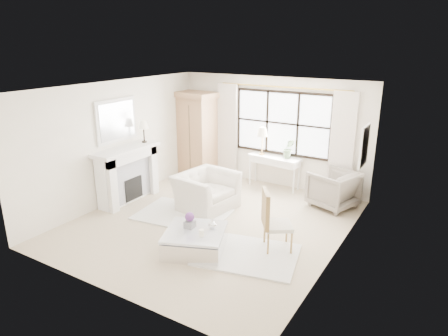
% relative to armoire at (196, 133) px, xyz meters
% --- Properties ---
extents(floor, '(5.50, 5.50, 0.00)m').
position_rel_armoire_xyz_m(floor, '(2.02, -2.38, -1.14)').
color(floor, '#BFAB8D').
rests_on(floor, ground).
extents(ceiling, '(5.50, 5.50, 0.00)m').
position_rel_armoire_xyz_m(ceiling, '(2.02, -2.38, 1.56)').
color(ceiling, white).
rests_on(ceiling, ground).
extents(wall_back, '(5.00, 0.00, 5.00)m').
position_rel_armoire_xyz_m(wall_back, '(2.02, 0.37, 0.21)').
color(wall_back, white).
rests_on(wall_back, ground).
extents(wall_front, '(5.00, 0.00, 5.00)m').
position_rel_armoire_xyz_m(wall_front, '(2.02, -5.13, 0.21)').
color(wall_front, silver).
rests_on(wall_front, ground).
extents(wall_left, '(0.00, 5.50, 5.50)m').
position_rel_armoire_xyz_m(wall_left, '(-0.48, -2.38, 0.21)').
color(wall_left, silver).
rests_on(wall_left, ground).
extents(wall_right, '(0.00, 5.50, 5.50)m').
position_rel_armoire_xyz_m(wall_right, '(4.52, -2.38, 0.21)').
color(wall_right, silver).
rests_on(wall_right, ground).
extents(window_pane, '(2.40, 0.02, 1.50)m').
position_rel_armoire_xyz_m(window_pane, '(2.32, 0.35, 0.46)').
color(window_pane, white).
rests_on(window_pane, wall_back).
extents(window_frame, '(2.50, 0.04, 1.50)m').
position_rel_armoire_xyz_m(window_frame, '(2.32, 0.34, 0.46)').
color(window_frame, black).
rests_on(window_frame, wall_back).
extents(curtain_rod, '(3.30, 0.04, 0.04)m').
position_rel_armoire_xyz_m(curtain_rod, '(2.32, 0.29, 1.33)').
color(curtain_rod, '#B5913F').
rests_on(curtain_rod, wall_back).
extents(curtain_left, '(0.55, 0.10, 2.47)m').
position_rel_armoire_xyz_m(curtain_left, '(0.82, 0.27, 0.10)').
color(curtain_left, beige).
rests_on(curtain_left, ground).
extents(curtain_right, '(0.55, 0.10, 2.47)m').
position_rel_armoire_xyz_m(curtain_right, '(3.82, 0.27, 0.10)').
color(curtain_right, beige).
rests_on(curtain_right, ground).
extents(fireplace, '(0.58, 1.66, 1.26)m').
position_rel_armoire_xyz_m(fireplace, '(-0.26, -2.38, -0.49)').
color(fireplace, white).
rests_on(fireplace, ground).
extents(mirror_frame, '(0.05, 1.15, 0.95)m').
position_rel_armoire_xyz_m(mirror_frame, '(-0.45, -2.38, 0.70)').
color(mirror_frame, silver).
rests_on(mirror_frame, wall_left).
extents(mirror_glass, '(0.02, 1.00, 0.80)m').
position_rel_armoire_xyz_m(mirror_glass, '(-0.42, -2.38, 0.70)').
color(mirror_glass, silver).
rests_on(mirror_glass, wall_left).
extents(art_frame, '(0.04, 0.62, 0.82)m').
position_rel_armoire_xyz_m(art_frame, '(4.49, -0.68, 0.41)').
color(art_frame, white).
rests_on(art_frame, wall_right).
extents(art_canvas, '(0.01, 0.52, 0.72)m').
position_rel_armoire_xyz_m(art_canvas, '(4.47, -0.68, 0.41)').
color(art_canvas, beige).
rests_on(art_canvas, wall_right).
extents(mantel_lamp, '(0.22, 0.22, 0.51)m').
position_rel_armoire_xyz_m(mantel_lamp, '(-0.19, -1.81, 0.51)').
color(mantel_lamp, black).
rests_on(mantel_lamp, fireplace).
extents(armoire, '(1.22, 0.87, 2.24)m').
position_rel_armoire_xyz_m(armoire, '(0.00, 0.00, 0.00)').
color(armoire, tan).
rests_on(armoire, floor).
extents(console_table, '(1.34, 0.59, 0.80)m').
position_rel_armoire_xyz_m(console_table, '(2.24, 0.14, -0.74)').
color(console_table, white).
rests_on(console_table, floor).
extents(console_lamp, '(0.28, 0.28, 0.69)m').
position_rel_armoire_xyz_m(console_lamp, '(1.89, 0.14, 0.22)').
color(console_lamp, '#B3863E').
rests_on(console_lamp, console_table).
extents(orchid_plant, '(0.33, 0.31, 0.48)m').
position_rel_armoire_xyz_m(orchid_plant, '(2.59, 0.16, -0.10)').
color(orchid_plant, '#57724C').
rests_on(orchid_plant, console_table).
extents(side_table, '(0.40, 0.40, 0.51)m').
position_rel_armoire_xyz_m(side_table, '(1.75, -1.18, -0.81)').
color(side_table, white).
rests_on(side_table, floor).
extents(rug_left, '(1.99, 1.52, 0.03)m').
position_rel_armoire_xyz_m(rug_left, '(1.31, -2.41, -1.12)').
color(rug_left, silver).
rests_on(rug_left, floor).
extents(rug_right, '(1.91, 1.60, 0.03)m').
position_rel_armoire_xyz_m(rug_right, '(3.25, -3.16, -1.12)').
color(rug_right, silver).
rests_on(rug_right, floor).
extents(club_armchair, '(1.22, 1.36, 0.79)m').
position_rel_armoire_xyz_m(club_armchair, '(1.53, -1.84, -0.74)').
color(club_armchair, beige).
rests_on(club_armchair, floor).
extents(wingback_chair, '(1.15, 1.13, 0.82)m').
position_rel_armoire_xyz_m(wingback_chair, '(3.86, -0.32, -0.73)').
color(wingback_chair, gray).
rests_on(wingback_chair, floor).
extents(french_chair, '(0.67, 0.67, 1.08)m').
position_rel_armoire_xyz_m(french_chair, '(3.58, -2.71, -0.83)').
color(french_chair, olive).
rests_on(french_chair, floor).
extents(coffee_table, '(1.30, 1.30, 0.38)m').
position_rel_armoire_xyz_m(coffee_table, '(2.39, -3.47, -0.96)').
color(coffee_table, silver).
rests_on(coffee_table, floor).
extents(planter_box, '(0.17, 0.17, 0.12)m').
position_rel_armoire_xyz_m(planter_box, '(2.24, -3.42, -0.70)').
color(planter_box, slate).
rests_on(planter_box, coffee_table).
extents(planter_flowers, '(0.16, 0.16, 0.16)m').
position_rel_armoire_xyz_m(planter_flowers, '(2.24, -3.42, -0.56)').
color(planter_flowers, '#633079').
rests_on(planter_flowers, planter_box).
extents(pillar_candle, '(0.08, 0.08, 0.12)m').
position_rel_armoire_xyz_m(pillar_candle, '(2.60, -3.58, -0.70)').
color(pillar_candle, white).
rests_on(pillar_candle, coffee_table).
extents(coffee_vase, '(0.16, 0.16, 0.16)m').
position_rel_armoire_xyz_m(coffee_vase, '(2.59, -3.24, -0.68)').
color(coffee_vase, silver).
rests_on(coffee_vase, coffee_table).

